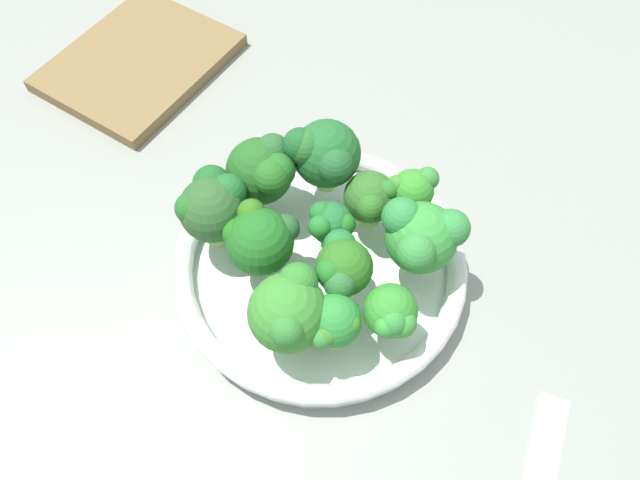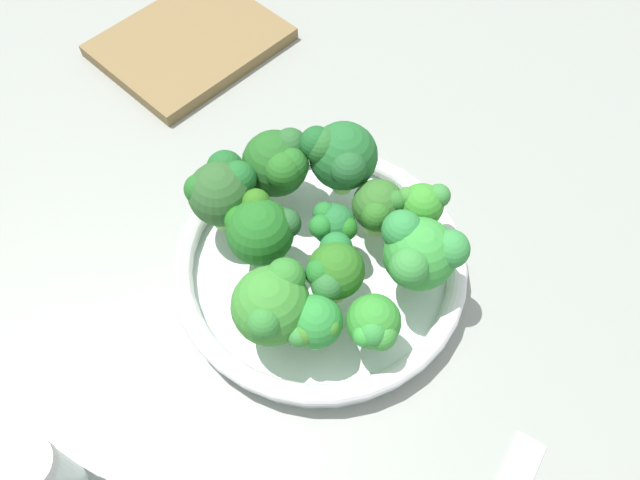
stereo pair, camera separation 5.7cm
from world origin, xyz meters
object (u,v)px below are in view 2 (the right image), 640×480
at_px(bowl, 320,266).
at_px(broccoli_floret_10, 314,324).
at_px(broccoli_floret_5, 380,208).
at_px(broccoli_floret_6, 277,165).
at_px(broccoli_floret_7, 333,225).
at_px(broccoli_floret_8, 340,156).
at_px(broccoli_floret_1, 272,304).
at_px(broccoli_floret_11, 418,254).
at_px(broccoli_floret_3, 374,325).
at_px(broccoli_floret_9, 422,206).
at_px(cutting_board, 190,42).
at_px(broccoli_floret_4, 334,270).
at_px(broccoli_floret_0, 260,229).
at_px(broccoli_floret_2, 222,189).
at_px(pepper_shaker, 45,476).

relative_size(bowl, broccoli_floret_10, 4.73).
bearing_deg(bowl, broccoli_floret_5, -20.10).
xyz_separation_m(broccoli_floret_5, broccoli_floret_6, (-0.03, 0.10, 0.01)).
relative_size(broccoli_floret_7, broccoli_floret_8, 0.70).
height_order(broccoli_floret_1, broccoli_floret_8, broccoli_floret_8).
height_order(broccoli_floret_7, broccoli_floret_11, broccoli_floret_11).
height_order(broccoli_floret_3, broccoli_floret_8, broccoli_floret_8).
bearing_deg(broccoli_floret_1, bowl, 9.80).
bearing_deg(broccoli_floret_1, broccoli_floret_6, 39.48).
xyz_separation_m(broccoli_floret_9, cutting_board, (0.07, 0.39, -0.07)).
xyz_separation_m(broccoli_floret_5, broccoli_floret_8, (0.01, 0.06, 0.02)).
bearing_deg(broccoli_floret_8, broccoli_floret_7, -146.48).
distance_m(broccoli_floret_1, broccoli_floret_7, 0.10).
relative_size(broccoli_floret_10, broccoli_floret_11, 0.75).
xyz_separation_m(broccoli_floret_4, broccoli_floret_8, (0.10, 0.07, 0.01)).
bearing_deg(broccoli_floret_10, broccoli_floret_4, 19.84).
height_order(broccoli_floret_3, broccoli_floret_6, broccoli_floret_6).
distance_m(broccoli_floret_0, broccoli_floret_2, 0.06).
bearing_deg(broccoli_floret_0, broccoli_floret_5, -36.75).
height_order(broccoli_floret_3, broccoli_floret_7, same).
distance_m(broccoli_floret_4, broccoli_floret_8, 0.12).
relative_size(broccoli_floret_3, cutting_board, 0.27).
xyz_separation_m(bowl, broccoli_floret_11, (0.03, -0.08, 0.06)).
bearing_deg(broccoli_floret_5, broccoli_floret_7, 155.35).
bearing_deg(broccoli_floret_10, broccoli_floret_6, 51.53).
xyz_separation_m(broccoli_floret_10, pepper_shaker, (-0.22, 0.09, -0.03)).
relative_size(broccoli_floret_3, broccoli_floret_9, 0.94).
height_order(broccoli_floret_9, cutting_board, broccoli_floret_9).
distance_m(broccoli_floret_3, broccoli_floret_5, 0.12).
relative_size(broccoli_floret_8, broccoli_floret_9, 1.31).
bearing_deg(broccoli_floret_8, broccoli_floret_5, -103.43).
relative_size(broccoli_floret_3, broccoli_floret_4, 0.85).
bearing_deg(bowl, broccoli_floret_11, -67.69).
relative_size(broccoli_floret_3, broccoli_floret_7, 1.02).
relative_size(broccoli_floret_5, broccoli_floret_9, 0.95).
relative_size(broccoli_floret_1, broccoli_floret_10, 1.25).
bearing_deg(broccoli_floret_6, broccoli_floret_7, -102.39).
xyz_separation_m(broccoli_floret_10, broccoli_floret_11, (0.10, -0.03, 0.01)).
xyz_separation_m(broccoli_floret_9, broccoli_floret_11, (-0.05, -0.03, 0.01)).
bearing_deg(broccoli_floret_0, broccoli_floret_7, -45.63).
height_order(broccoli_floret_1, broccoli_floret_5, broccoli_floret_1).
bearing_deg(broccoli_floret_7, cutting_board, 67.83).
height_order(bowl, broccoli_floret_1, broccoli_floret_1).
height_order(broccoli_floret_5, broccoli_floret_8, broccoli_floret_8).
bearing_deg(pepper_shaker, broccoli_floret_4, -14.90).
relative_size(broccoli_floret_2, pepper_shaker, 0.85).
relative_size(broccoli_floret_2, broccoli_floret_10, 1.23).
bearing_deg(broccoli_floret_11, broccoli_floret_5, 65.59).
xyz_separation_m(broccoli_floret_0, broccoli_floret_3, (-0.01, -0.13, -0.00)).
height_order(broccoli_floret_1, broccoli_floret_11, broccoli_floret_11).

